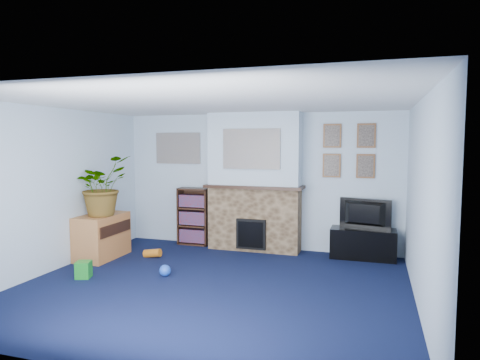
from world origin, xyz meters
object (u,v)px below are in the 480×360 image
(tv_stand, at_px, (363,245))
(sideboard, at_px, (102,237))
(bookshelf, at_px, (194,217))
(television, at_px, (364,214))

(tv_stand, xyz_separation_m, sideboard, (-4.08, -1.25, 0.12))
(bookshelf, bearing_deg, television, -1.07)
(television, height_order, sideboard, television)
(bookshelf, relative_size, sideboard, 1.14)
(television, bearing_deg, bookshelf, 12.30)
(television, xyz_separation_m, bookshelf, (-3.02, 0.06, -0.23))
(tv_stand, xyz_separation_m, bookshelf, (-3.02, 0.08, 0.28))
(television, height_order, bookshelf, bookshelf)
(tv_stand, relative_size, bookshelf, 0.98)
(television, distance_m, sideboard, 4.29)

